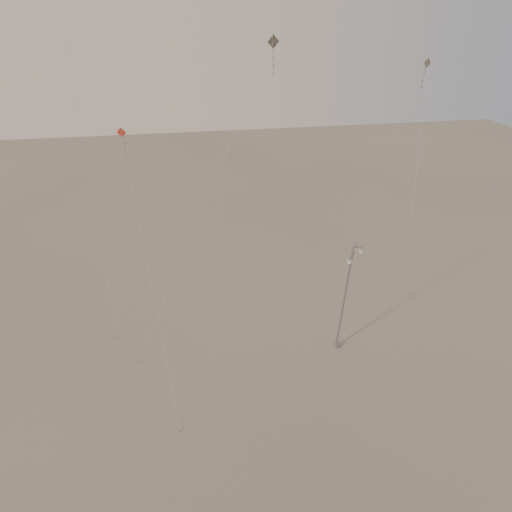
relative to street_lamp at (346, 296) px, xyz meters
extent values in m
plane|color=gray|center=(-6.61, -1.58, -5.11)|extent=(160.00, 160.00, 0.00)
cylinder|color=gray|center=(-0.08, 0.04, -4.96)|extent=(0.44, 0.44, 0.30)
cylinder|color=gray|center=(-0.08, 0.04, -0.39)|extent=(0.51, 0.18, 9.45)
cylinder|color=gray|center=(0.25, 0.04, 4.39)|extent=(0.14, 0.14, 0.18)
cylinder|color=gray|center=(0.50, 0.05, 4.24)|extent=(0.50, 0.10, 0.07)
cylinder|color=gray|center=(0.75, 0.07, 4.09)|extent=(0.06, 0.06, 0.30)
ellipsoid|color=beige|center=(0.75, 0.07, 3.94)|extent=(0.52, 0.52, 0.18)
cylinder|color=gray|center=(0.01, -0.15, 3.79)|extent=(0.52, 0.42, 0.07)
cylinder|color=gray|center=(-0.22, -0.33, 3.59)|extent=(0.06, 0.06, 0.40)
ellipsoid|color=beige|center=(-0.22, -0.33, 3.39)|extent=(0.52, 0.52, 0.18)
cylinder|color=beige|center=(-18.51, 9.63, 11.73)|extent=(0.59, 10.36, 33.59)
cylinder|color=gray|center=(-18.22, 4.46, -5.06)|extent=(0.06, 0.06, 0.10)
cube|color=#322E2A|center=(-5.22, 3.77, 17.14)|extent=(0.61, 0.63, 0.80)
cylinder|color=#322E2A|center=(-5.16, 3.91, 16.00)|extent=(0.12, 0.23, 1.55)
cylinder|color=beige|center=(-10.73, 2.56, 6.04)|extent=(11.04, 2.44, 22.21)
cylinder|color=gray|center=(-16.24, 1.35, -5.06)|extent=(0.06, 0.06, 0.10)
cylinder|color=beige|center=(-8.01, 14.98, 14.41)|extent=(0.39, 11.73, 38.94)
cylinder|color=gray|center=(-8.20, 9.12, -5.06)|extent=(0.06, 0.06, 0.10)
cube|color=maroon|center=(-15.33, 6.38, 11.55)|extent=(0.70, 0.40, 0.75)
cylinder|color=maroon|center=(-15.31, 6.53, 10.46)|extent=(0.06, 0.24, 1.50)
cylinder|color=beige|center=(-14.24, 0.36, 3.24)|extent=(2.19, 12.04, 16.62)
cylinder|color=gray|center=(-13.15, -5.65, -5.06)|extent=(0.06, 0.06, 0.10)
cube|color=#322E2A|center=(7.28, 6.86, 15.55)|extent=(0.26, 0.76, 0.71)
cylinder|color=#322E2A|center=(7.15, 6.79, 14.52)|extent=(0.21, 0.12, 1.41)
cylinder|color=beige|center=(7.04, 4.50, 5.24)|extent=(0.50, 4.72, 20.61)
cylinder|color=gray|center=(6.80, 2.15, -5.06)|extent=(0.06, 0.06, 0.10)
camera|label=1|loc=(-11.34, -23.12, 18.13)|focal=28.00mm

